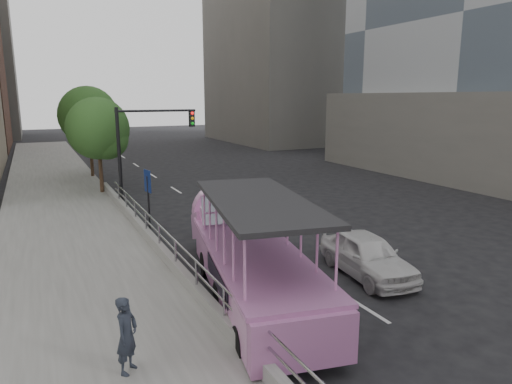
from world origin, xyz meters
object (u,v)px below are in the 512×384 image
at_px(duck_boat, 247,254).
at_px(street_tree_far, 90,118).
at_px(pedestrian_near, 127,335).
at_px(parking_sign, 148,195).
at_px(street_tree_near, 100,131).
at_px(traffic_signal, 142,140).
at_px(car, 367,255).

distance_m(duck_boat, street_tree_far, 21.85).
relative_size(pedestrian_near, parking_sign, 0.56).
bearing_deg(street_tree_near, parking_sign, -86.51).
relative_size(duck_boat, street_tree_far, 1.49).
distance_m(duck_boat, pedestrian_near, 5.10).
xyz_separation_m(street_tree_near, street_tree_far, (0.20, 6.00, 0.49)).
bearing_deg(pedestrian_near, traffic_signal, 26.57).
distance_m(car, pedestrian_near, 8.45).
bearing_deg(pedestrian_near, duck_boat, -12.20).
xyz_separation_m(car, parking_sign, (-5.34, 7.24, 1.07)).
distance_m(traffic_signal, street_tree_far, 9.57).
xyz_separation_m(duck_boat, street_tree_far, (-1.67, 21.55, 3.15)).
bearing_deg(parking_sign, street_tree_near, 93.49).
relative_size(parking_sign, traffic_signal, 0.54).
xyz_separation_m(duck_boat, street_tree_near, (-1.87, 15.55, 2.67)).
bearing_deg(car, duck_boat, 178.35).
bearing_deg(street_tree_far, pedestrian_near, -95.53).
bearing_deg(street_tree_near, street_tree_far, 88.09).
xyz_separation_m(car, traffic_signal, (-4.29, 12.74, 2.81)).
distance_m(parking_sign, traffic_signal, 5.86).
height_order(car, traffic_signal, traffic_signal).
bearing_deg(traffic_signal, street_tree_far, 98.43).
height_order(duck_boat, street_tree_near, street_tree_near).
height_order(parking_sign, street_tree_far, street_tree_far).
xyz_separation_m(traffic_signal, street_tree_far, (-1.40, 9.43, 0.81)).
relative_size(traffic_signal, street_tree_near, 0.91).
bearing_deg(duck_boat, street_tree_near, 96.87).
bearing_deg(parking_sign, street_tree_far, 91.32).
bearing_deg(street_tree_near, pedestrian_near, -96.69).
relative_size(duck_boat, car, 2.36).
distance_m(duck_boat, parking_sign, 6.79).
bearing_deg(parking_sign, duck_boat, -78.65).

